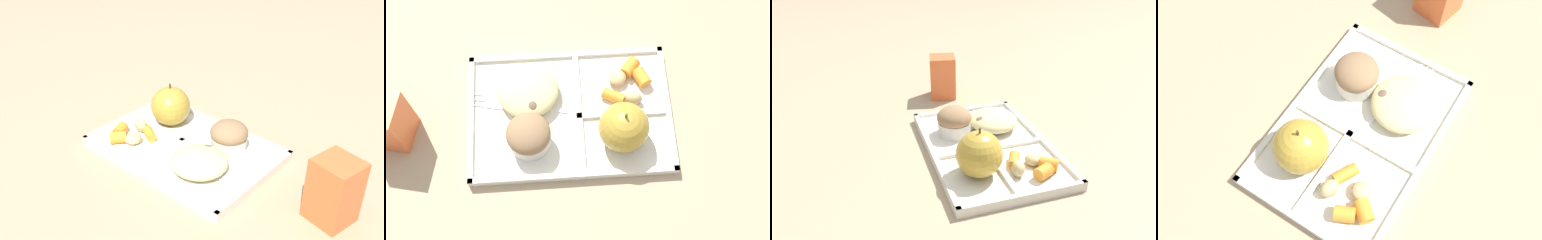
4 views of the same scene
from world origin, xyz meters
The scene contains 14 objects.
ground centered at (0.00, 0.00, 0.00)m, with size 6.00×6.00×0.00m, color tan.
lunch_tray centered at (0.00, 0.00, 0.01)m, with size 0.33×0.22×0.02m.
green_apple centered at (-0.08, 0.05, 0.05)m, with size 0.08×0.08×0.09m.
bran_muffin centered at (0.07, 0.05, 0.04)m, with size 0.07×0.07×0.06m.
carrot_slice_small centered at (-0.07, -0.02, 0.02)m, with size 0.02×0.02×0.04m, color orange.
carrot_slice_near_corner centered at (-0.11, -0.07, 0.02)m, with size 0.02×0.02×0.03m, color orange.
carrot_slice_diagonal centered at (-0.12, -0.05, 0.02)m, with size 0.02×0.02×0.03m, color orange.
potato_chunk_large centered at (-0.11, -0.01, 0.02)m, with size 0.03×0.02×0.03m, color tan.
potato_chunk_browned centered at (-0.08, -0.06, 0.02)m, with size 0.03×0.03×0.02m, color tan.
egg_noodle_pile centered at (0.07, -0.04, 0.03)m, with size 0.10×0.10×0.04m, color beige.
meatball_side centered at (0.06, -0.04, 0.03)m, with size 0.03×0.03×0.03m, color brown.
meatball_back centered at (0.06, -0.01, 0.03)m, with size 0.03×0.03×0.03m, color #755B4C.
meatball_center centered at (0.07, -0.04, 0.03)m, with size 0.03×0.03×0.03m, color brown.
plastic_fork centered at (0.10, -0.02, 0.01)m, with size 0.17×0.05×0.00m.
Camera 4 is at (-0.25, -0.14, 0.61)m, focal length 40.45 mm.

